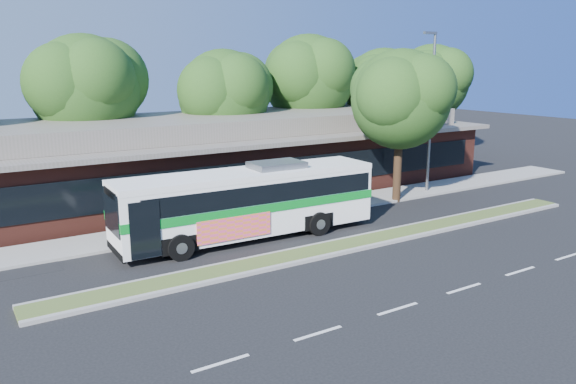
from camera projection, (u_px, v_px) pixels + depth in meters
name	position (u px, v px, depth m)	size (l,w,h in m)	color
ground	(367.00, 248.00, 22.91)	(120.00, 120.00, 0.00)	black
median_strip	(358.00, 243.00, 23.39)	(26.00, 1.10, 0.15)	#405624
sidewalk	(284.00, 212.00, 28.17)	(44.00, 2.60, 0.12)	gray
plaza_building	(225.00, 154.00, 33.13)	(33.20, 11.20, 4.45)	#512219
lamp_post	(431.00, 108.00, 31.75)	(0.93, 0.18, 9.07)	slate
tree_bg_b	(92.00, 86.00, 31.40)	(6.69, 6.00, 9.00)	black
tree_bg_c	(229.00, 93.00, 34.85)	(6.24, 5.60, 8.26)	black
tree_bg_d	(312.00, 77.00, 39.18)	(6.91, 6.20, 9.37)	black
tree_bg_e	(386.00, 86.00, 41.62)	(6.47, 5.80, 8.50)	black
tree_bg_f	(434.00, 80.00, 45.51)	(6.69, 6.00, 8.92)	black
transit_bus	(249.00, 198.00, 23.87)	(11.53, 2.92, 3.22)	white
sidewalk_tree	(404.00, 97.00, 29.73)	(5.85, 5.25, 8.15)	black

